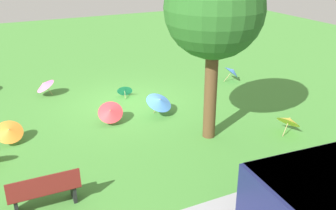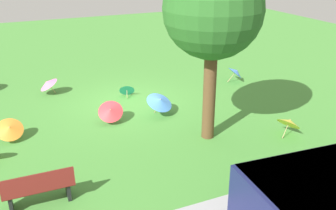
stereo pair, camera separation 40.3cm
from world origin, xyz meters
name	(u,v)px [view 2 (the right image)]	position (x,y,z in m)	size (l,w,h in m)	color
ground	(129,104)	(0.00, 0.00, 0.00)	(40.00, 40.00, 0.00)	#478C38
park_bench	(39,188)	(3.84, 5.06, 0.47)	(1.61, 0.51, 0.90)	maroon
shade_tree	(213,10)	(-1.40, 3.61, 3.93)	(2.86, 2.86, 5.40)	brown
parasol_blue_0	(160,101)	(-0.68, 1.46, 0.54)	(1.19, 1.17, 0.83)	tan
parasol_pink_0	(48,83)	(2.65, -2.30, 0.47)	(0.80, 0.82, 0.74)	tan
parasol_blue_1	(236,72)	(-5.16, -0.52, 0.46)	(0.82, 0.87, 0.78)	tan
parasol_orange_0	(9,128)	(4.28, 1.39, 0.42)	(0.91, 0.85, 0.72)	tan
parasol_red_0	(110,111)	(1.10, 1.38, 0.45)	(1.03, 0.97, 0.78)	tan
parasol_teal_0	(127,90)	(-0.20, -0.81, 0.28)	(0.71, 0.63, 0.55)	tan
parasol_yellow_1	(289,122)	(-3.79, 4.55, 0.46)	(0.93, 0.97, 0.74)	tan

